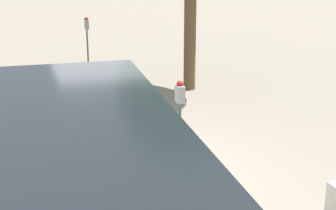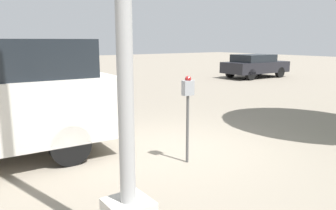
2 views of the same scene
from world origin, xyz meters
The scene contains 3 objects.
ground_plane centered at (0.00, 0.00, 0.00)m, with size 80.00×80.00×0.00m, color gray.
parking_meter_near centered at (0.35, 0.59, 1.15)m, with size 0.20×0.12×1.56m.
parking_meter_far centered at (-7.22, 0.40, 1.15)m, with size 0.20×0.12×1.56m.
Camera 1 is at (7.34, -1.84, 3.46)m, focal length 55.00 mm.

